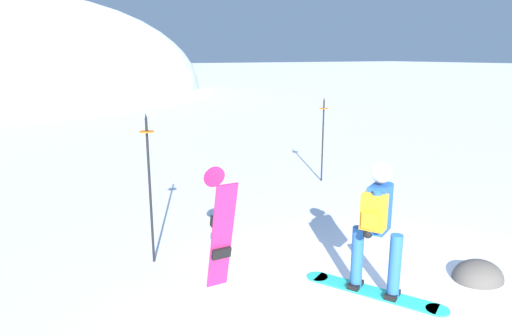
{
  "coord_description": "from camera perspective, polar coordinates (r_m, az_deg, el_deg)",
  "views": [
    {
      "loc": [
        -3.83,
        -3.18,
        2.95
      ],
      "look_at": [
        0.02,
        3.73,
        1.0
      ],
      "focal_mm": 32.39,
      "sensor_mm": 36.0,
      "label": 1
    }
  ],
  "objects": [
    {
      "name": "piste_marker_far",
      "position": [
        10.96,
        8.27,
        4.18
      ],
      "size": [
        0.2,
        0.2,
        2.0
      ],
      "color": "black",
      "rests_on": "ground"
    },
    {
      "name": "snowboarder_main",
      "position": [
        5.85,
        14.72,
        -6.95
      ],
      "size": [
        1.02,
        1.65,
        1.71
      ],
      "color": "#23B7A3",
      "rests_on": "ground"
    },
    {
      "name": "ground_plane",
      "position": [
        5.79,
        18.99,
        -17.63
      ],
      "size": [
        300.0,
        300.0,
        0.0
      ],
      "primitive_type": "plane",
      "color": "white"
    },
    {
      "name": "ridge_peak_main",
      "position": [
        43.36,
        -27.12,
        8.46
      ],
      "size": [
        29.9,
        26.91,
        15.62
      ],
      "color": "white",
      "rests_on": "ground"
    },
    {
      "name": "spare_snowboard",
      "position": [
        5.82,
        -4.39,
        -7.69
      ],
      "size": [
        0.28,
        0.44,
        1.61
      ],
      "color": "#D11E5B",
      "rests_on": "ground"
    },
    {
      "name": "piste_marker_near",
      "position": [
        6.65,
        -13.02,
        -1.46
      ],
      "size": [
        0.2,
        0.2,
        2.18
      ],
      "color": "black",
      "rests_on": "ground"
    },
    {
      "name": "rock_mid",
      "position": [
        7.09,
        25.67,
        -12.2
      ],
      "size": [
        0.72,
        0.62,
        0.51
      ],
      "color": "#4C4742",
      "rests_on": "ground"
    }
  ]
}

